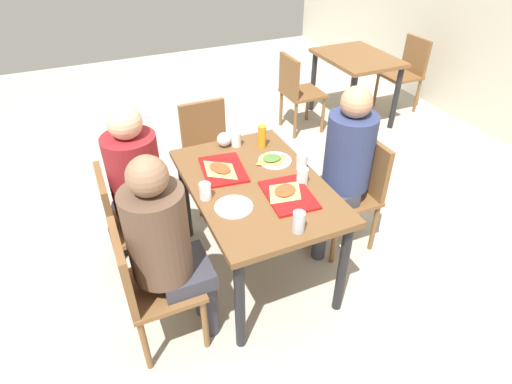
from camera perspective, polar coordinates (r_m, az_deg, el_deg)
name	(u,v)px	position (r m, az deg, el deg)	size (l,w,h in m)	color
ground_plane	(256,268)	(3.09, 0.00, -10.21)	(10.00, 10.00, 0.02)	#B2AD9E
main_table	(256,195)	(2.66, 0.00, -0.42)	(1.19, 0.79, 0.74)	brown
chair_near_left	(127,218)	(2.84, -17.06, -3.44)	(0.40, 0.40, 0.84)	brown
chair_near_right	(146,283)	(2.40, -14.59, -11.74)	(0.40, 0.40, 0.84)	brown
chair_far_side	(356,186)	(3.09, 13.33, 0.75)	(0.40, 0.40, 0.84)	brown
chair_left_end	(208,146)	(3.52, -6.51, 6.18)	(0.40, 0.40, 0.84)	brown
person_in_red	(142,182)	(2.71, -15.07, 1.32)	(0.32, 0.42, 1.25)	#383842
person_in_brown_jacket	(166,242)	(2.24, -12.03, -6.55)	(0.32, 0.42, 1.25)	#383842
person_far_side	(343,161)	(2.88, 11.72, 4.11)	(0.32, 0.42, 1.25)	#383842
tray_red_near	(223,169)	(2.72, -4.45, 3.06)	(0.36, 0.26, 0.02)	#B21414
tray_red_far	(289,195)	(2.49, 4.43, -0.39)	(0.36, 0.26, 0.02)	#B21414
paper_plate_center	(275,160)	(2.81, 2.58, 4.28)	(0.22, 0.22, 0.01)	white
paper_plate_near_edge	(234,207)	(2.40, -3.01, -2.00)	(0.22, 0.22, 0.01)	white
pizza_slice_a	(220,169)	(2.69, -4.89, 3.15)	(0.27, 0.23, 0.02)	#DBAD60
pizza_slice_b	(285,191)	(2.49, 3.93, 0.12)	(0.24, 0.26, 0.02)	#DBAD60
pizza_slice_c	(272,159)	(2.80, 2.15, 4.50)	(0.16, 0.19, 0.02)	#C68C47
plastic_cup_a	(302,161)	(2.73, 6.21, 4.12)	(0.07, 0.07, 0.10)	white
plastic_cup_b	(205,191)	(2.46, -6.88, 0.12)	(0.07, 0.07, 0.10)	white
plastic_cup_c	(236,139)	(2.97, -2.70, 7.13)	(0.07, 0.07, 0.10)	white
plastic_cup_d	(302,176)	(2.59, 6.28, 2.17)	(0.07, 0.07, 0.10)	white
soda_can	(299,222)	(2.21, 5.79, -4.04)	(0.07, 0.07, 0.12)	#B7BCC6
condiment_bottle	(262,137)	(2.94, 0.82, 7.49)	(0.06, 0.06, 0.16)	orange
foil_bundle	(224,140)	(2.97, -4.33, 7.07)	(0.10, 0.10, 0.10)	silver
handbag	(125,228)	(3.33, -17.32, -4.61)	(0.32, 0.16, 0.28)	black
background_table	(356,67)	(4.96, 13.34, 16.08)	(0.90, 0.70, 0.74)	brown
background_chair_near	(296,89)	(4.62, 5.47, 13.73)	(0.40, 0.40, 0.84)	brown
background_chair_far	(407,69)	(5.45, 19.68, 15.37)	(0.40, 0.40, 0.84)	brown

